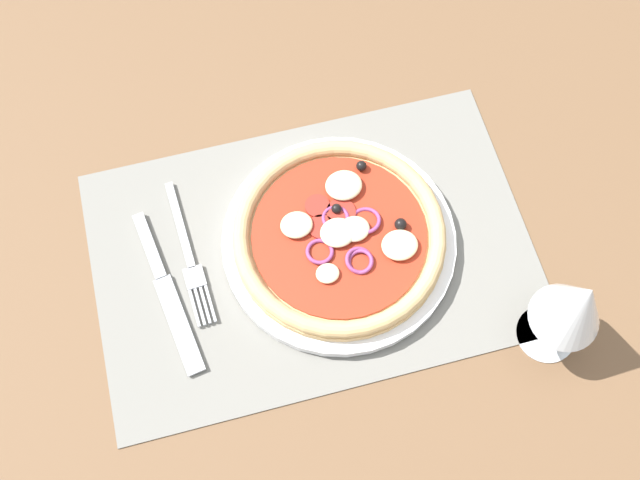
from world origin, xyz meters
The scene contains 7 objects.
ground_plane centered at (0.00, 0.00, -1.20)cm, with size 190.00×140.00×2.40cm, color brown.
placemat centered at (0.00, 0.00, 0.20)cm, with size 49.14×32.28×0.40cm, color slate.
plate centered at (-3.14, -0.43, 1.09)cm, with size 26.34×26.34×1.38cm, color white.
pizza centered at (-3.21, -0.44, 2.89)cm, with size 23.73×23.73×2.66cm.
fork centered at (13.60, -2.26, 0.62)cm, with size 2.64×18.06×0.44cm.
knife centered at (16.74, 0.96, 0.65)cm, with size 4.81×20.01×0.62cm.
wine_glass centered at (-22.15, 15.77, 10.05)cm, with size 7.20×7.20×14.90cm.
Camera 1 is at (6.85, 30.07, 76.83)cm, focal length 40.89 mm.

